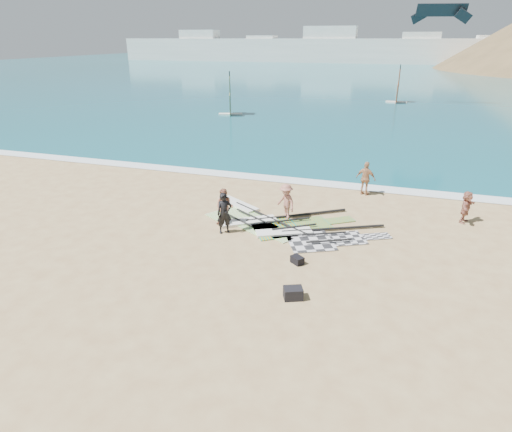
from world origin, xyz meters
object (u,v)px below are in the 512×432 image
(gear_bag_far, at_px, (297,260))
(beachgoer_right, at_px, (466,207))
(beachgoer_mid, at_px, (286,202))
(rig_orange, at_px, (278,223))
(person_wetsuit, at_px, (224,213))
(rig_green, at_px, (245,214))
(beachgoer_left, at_px, (225,207))
(beachgoer_back, at_px, (366,179))
(gear_bag_near, at_px, (293,293))
(rig_grey, at_px, (313,236))

(gear_bag_far, distance_m, beachgoer_right, 9.27)
(beachgoer_mid, bearing_deg, gear_bag_far, -30.97)
(rig_orange, height_order, person_wetsuit, person_wetsuit)
(gear_bag_far, bearing_deg, beachgoer_right, 43.84)
(rig_green, relative_size, rig_orange, 0.89)
(rig_orange, bearing_deg, beachgoer_left, 166.66)
(beachgoer_back, bearing_deg, rig_orange, 74.02)
(gear_bag_near, relative_size, gear_bag_far, 1.29)
(rig_orange, relative_size, beachgoer_mid, 3.48)
(beachgoer_back, bearing_deg, gear_bag_near, 100.04)
(gear_bag_near, bearing_deg, person_wetsuit, 134.45)
(gear_bag_near, relative_size, beachgoer_back, 0.33)
(rig_orange, distance_m, gear_bag_near, 6.29)
(rig_grey, relative_size, gear_bag_far, 12.21)
(rig_orange, relative_size, gear_bag_near, 9.85)
(rig_grey, distance_m, beachgoer_left, 4.26)
(rig_orange, xyz_separation_m, beachgoer_right, (8.40, 2.92, 0.72))
(beachgoer_left, height_order, beachgoer_back, beachgoer_back)
(gear_bag_far, bearing_deg, beachgoer_mid, 110.10)
(rig_orange, height_order, beachgoer_right, beachgoer_right)
(rig_grey, xyz_separation_m, beachgoer_left, (-4.18, 0.02, 0.84))
(rig_grey, bearing_deg, rig_green, 131.84)
(rig_green, relative_size, beachgoer_left, 3.11)
(rig_grey, height_order, beachgoer_back, beachgoer_back)
(beachgoer_mid, relative_size, beachgoer_right, 1.15)
(person_wetsuit, distance_m, beachgoer_back, 9.06)
(gear_bag_near, height_order, gear_bag_far, gear_bag_near)
(beachgoer_left, xyz_separation_m, beachgoer_right, (10.73, 3.80, -0.11))
(beachgoer_left, bearing_deg, person_wetsuit, -75.12)
(rig_grey, distance_m, beachgoer_mid, 2.42)
(rig_grey, distance_m, beachgoer_right, 7.62)
(rig_green, relative_size, beachgoer_mid, 3.10)
(person_wetsuit, xyz_separation_m, beachgoer_left, (-0.30, 0.80, -0.05))
(beachgoer_left, bearing_deg, beachgoer_back, 41.11)
(rig_grey, xyz_separation_m, gear_bag_far, (-0.12, -2.58, 0.10))
(beachgoer_back, bearing_deg, beachgoer_right, 169.70)
(rig_orange, height_order, gear_bag_far, gear_bag_far)
(gear_bag_near, bearing_deg, beachgoer_mid, 106.26)
(rig_green, xyz_separation_m, person_wetsuit, (-0.20, -2.26, 0.89))
(rig_green, bearing_deg, beachgoer_back, 74.44)
(beachgoer_right, bearing_deg, rig_green, 123.84)
(gear_bag_near, height_order, beachgoer_left, beachgoer_left)
(rig_green, bearing_deg, beachgoer_right, 45.28)
(rig_green, distance_m, gear_bag_far, 5.39)
(rig_orange, xyz_separation_m, person_wetsuit, (-2.02, -1.68, 0.89))
(beachgoer_left, relative_size, beachgoer_mid, 1.00)
(rig_grey, height_order, rig_green, rig_green)
(rig_orange, xyz_separation_m, gear_bag_near, (2.13, -5.91, 0.15))
(rig_orange, height_order, gear_bag_near, gear_bag_near)
(gear_bag_far, distance_m, beachgoer_mid, 4.48)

